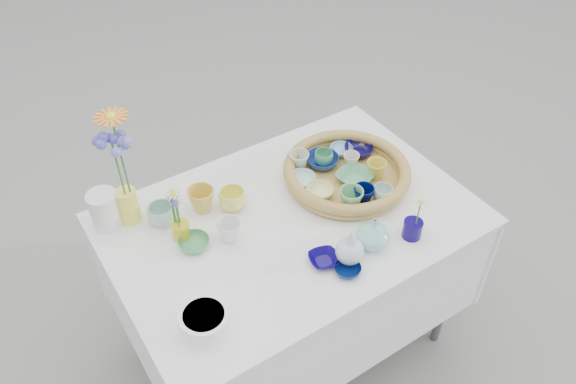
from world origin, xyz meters
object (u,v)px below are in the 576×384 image
wicker_tray (346,173)px  tall_vase_yellow (129,206)px  bud_vase_seafoam (373,233)px  display_table (290,340)px

wicker_tray → tall_vase_yellow: (-0.75, 0.25, 0.03)m
bud_vase_seafoam → tall_vase_yellow: bearing=138.6°
wicker_tray → display_table: bearing=-169.9°
display_table → wicker_tray: (0.28, 0.05, 0.80)m
display_table → bud_vase_seafoam: (0.15, -0.26, 0.82)m
wicker_tray → bud_vase_seafoam: bud_vase_seafoam is taller
display_table → wicker_tray: bearing=10.1°
display_table → bud_vase_seafoam: 0.88m
display_table → wicker_tray: 0.85m
tall_vase_yellow → wicker_tray: bearing=-18.1°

